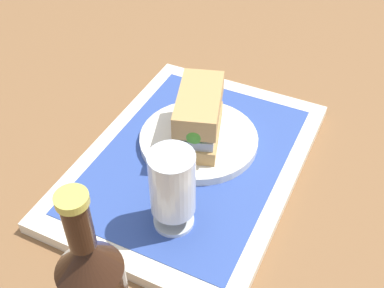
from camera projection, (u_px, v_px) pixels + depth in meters
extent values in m
plane|color=brown|center=(192.00, 167.00, 0.77)|extent=(3.00, 3.00, 0.00)
cube|color=beige|center=(192.00, 163.00, 0.76)|extent=(0.44, 0.32, 0.02)
cube|color=#2D4793|center=(192.00, 158.00, 0.75)|extent=(0.38, 0.27, 0.00)
cylinder|color=silver|center=(199.00, 140.00, 0.77)|extent=(0.19, 0.19, 0.01)
cube|color=tan|center=(199.00, 131.00, 0.76)|extent=(0.14, 0.10, 0.02)
cube|color=#9EA3A8|center=(199.00, 121.00, 0.75)|extent=(0.13, 0.09, 0.02)
cube|color=silver|center=(199.00, 115.00, 0.74)|extent=(0.12, 0.08, 0.01)
sphere|color=#47932D|center=(195.00, 132.00, 0.70)|extent=(0.04, 0.04, 0.04)
cube|color=tan|center=(199.00, 104.00, 0.73)|extent=(0.14, 0.10, 0.04)
cylinder|color=silver|center=(174.00, 220.00, 0.66)|extent=(0.06, 0.06, 0.01)
cylinder|color=silver|center=(174.00, 213.00, 0.65)|extent=(0.01, 0.01, 0.02)
cylinder|color=silver|center=(172.00, 183.00, 0.61)|extent=(0.06, 0.06, 0.09)
cylinder|color=gold|center=(173.00, 193.00, 0.62)|extent=(0.06, 0.06, 0.06)
cylinder|color=white|center=(172.00, 175.00, 0.60)|extent=(0.05, 0.05, 0.01)
cone|color=black|center=(86.00, 257.00, 0.43)|extent=(0.06, 0.06, 0.04)
cylinder|color=black|center=(78.00, 225.00, 0.40)|extent=(0.02, 0.02, 0.05)
cylinder|color=#BFB74C|center=(72.00, 199.00, 0.37)|extent=(0.03, 0.03, 0.01)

